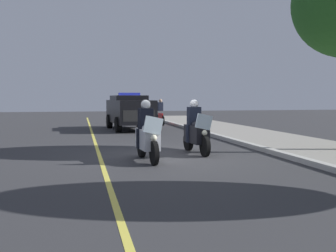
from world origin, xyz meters
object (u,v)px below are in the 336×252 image
Objects in this scene: cyclist_background at (160,112)px; police_suv at (130,111)px; police_motorcycle_lead_left at (147,136)px; police_motorcycle_lead_right at (196,132)px.

police_suv is at bearing -36.69° from cyclist_background.
police_motorcycle_lead_left reaches higher than cyclist_background.
police_suv is at bearing -174.45° from police_motorcycle_lead_right.
police_suv is (-9.75, -0.95, 0.37)m from police_motorcycle_lead_right.
police_suv is at bearing 175.69° from police_motorcycle_lead_left.
cyclist_background is (-12.97, 1.45, 0.14)m from police_motorcycle_lead_right.
police_motorcycle_lead_left is at bearing -57.08° from police_motorcycle_lead_right.
police_suv is 4.02m from cyclist_background.
police_motorcycle_lead_right is at bearing 122.92° from police_motorcycle_lead_left.
police_motorcycle_lead_left is 14.48m from cyclist_background.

